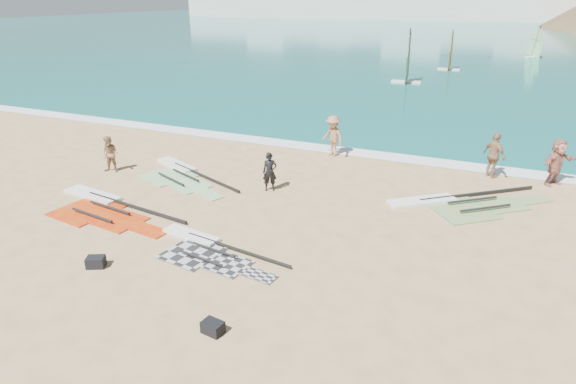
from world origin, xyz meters
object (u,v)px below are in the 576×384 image
at_px(rig_red, 103,206).
at_px(gear_bag_near, 96,262).
at_px(rig_green, 181,174).
at_px(gear_bag_far, 213,327).
at_px(beachgoer_right, 557,162).
at_px(beachgoer_back, 494,155).
at_px(rig_grey, 205,248).
at_px(person_wetsuit, 270,172).
at_px(rig_orange, 459,203).
at_px(beachgoer_left, 110,154).
at_px(beachgoer_mid, 333,136).

xyz_separation_m(rig_red, gear_bag_near, (2.88, -3.34, 0.11)).
distance_m(rig_green, rig_red, 4.14).
relative_size(gear_bag_near, gear_bag_far, 1.02).
relative_size(gear_bag_near, beachgoer_right, 0.26).
relative_size(gear_bag_near, beachgoer_back, 0.25).
xyz_separation_m(rig_grey, person_wetsuit, (-0.27, 5.26, 0.74)).
bearing_deg(rig_red, gear_bag_near, -41.25).
xyz_separation_m(rig_green, beachgoer_right, (14.91, 5.25, 0.93)).
relative_size(rig_orange, rig_red, 0.94).
height_order(rig_green, beachgoer_left, beachgoer_left).
distance_m(gear_bag_near, person_wetsuit, 7.70).
bearing_deg(beachgoer_back, beachgoer_left, 65.26).
bearing_deg(gear_bag_far, rig_orange, 65.65).
bearing_deg(beachgoer_back, gear_bag_far, 112.13).
relative_size(rig_red, beachgoer_mid, 3.12).
distance_m(rig_orange, beachgoer_left, 14.85).
relative_size(rig_grey, rig_red, 0.78).
bearing_deg(rig_grey, beachgoer_left, 158.46).
xyz_separation_m(gear_bag_far, person_wetsuit, (-2.60, 8.57, 0.64)).
xyz_separation_m(gear_bag_near, beachgoer_left, (-5.33, 6.56, 0.65)).
bearing_deg(beachgoer_left, rig_red, -65.48).
relative_size(rig_grey, beachgoer_back, 2.44).
bearing_deg(rig_orange, rig_green, 148.43).
relative_size(beachgoer_mid, beachgoer_right, 1.02).
bearing_deg(rig_red, rig_orange, 32.86).
xyz_separation_m(rig_red, beachgoer_right, (15.53, 9.34, 0.93)).
relative_size(rig_green, beachgoer_back, 2.80).
distance_m(beachgoer_back, beachgoer_right, 2.40).
height_order(gear_bag_far, beachgoer_right, beachgoer_right).
distance_m(rig_green, beachgoer_left, 3.30).
height_order(rig_orange, beachgoer_right, beachgoer_right).
xyz_separation_m(rig_red, beachgoer_mid, (5.84, 9.34, 0.95)).
bearing_deg(rig_orange, gear_bag_far, -153.53).
bearing_deg(rig_green, rig_red, -76.10).
relative_size(rig_red, gear_bag_near, 12.38).
distance_m(gear_bag_far, beachgoer_left, 12.69).
xyz_separation_m(rig_orange, gear_bag_near, (-9.29, -8.97, 0.11)).
bearing_deg(rig_orange, beachgoer_back, 35.74).
xyz_separation_m(rig_red, beachgoer_back, (13.14, 9.24, 0.95)).
bearing_deg(gear_bag_far, rig_grey, 125.16).
bearing_deg(gear_bag_near, rig_red, 130.73).
bearing_deg(beachgoer_mid, beachgoer_back, 26.32).
height_order(rig_grey, gear_bag_far, gear_bag_far).
bearing_deg(rig_green, rig_orange, 30.25).
bearing_deg(rig_green, gear_bag_near, -50.53).
relative_size(rig_green, beachgoer_right, 2.83).
height_order(beachgoer_left, beachgoer_back, beachgoer_back).
bearing_deg(beachgoer_left, beachgoer_back, 8.26).
bearing_deg(beachgoer_right, beachgoer_left, 149.96).
distance_m(rig_green, beachgoer_mid, 7.46).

